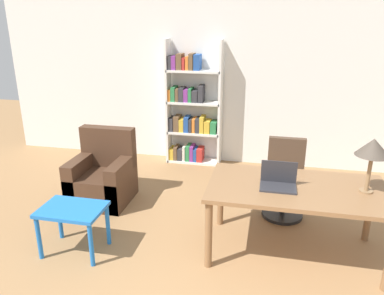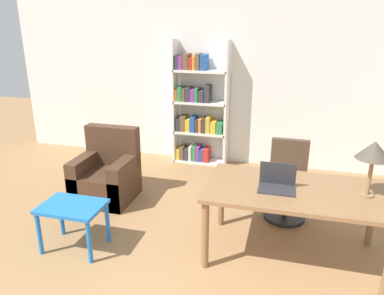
{
  "view_description": "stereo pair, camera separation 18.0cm",
  "coord_description": "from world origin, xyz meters",
  "px_view_note": "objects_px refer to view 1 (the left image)",
  "views": [
    {
      "loc": [
        0.43,
        -1.3,
        2.27
      ],
      "look_at": [
        -0.35,
        2.28,
        0.98
      ],
      "focal_mm": 35.0,
      "sensor_mm": 36.0,
      "label": 1
    },
    {
      "loc": [
        0.61,
        -1.26,
        2.27
      ],
      "look_at": [
        -0.35,
        2.28,
        0.98
      ],
      "focal_mm": 35.0,
      "sensor_mm": 36.0,
      "label": 2
    }
  ],
  "objects_px": {
    "side_table_blue": "(73,215)",
    "armchair": "(103,178)",
    "desk": "(296,195)",
    "laptop": "(278,182)",
    "office_chair": "(285,182)",
    "bookshelf": "(191,111)",
    "table_lamp": "(373,149)"
  },
  "relations": [
    {
      "from": "side_table_blue",
      "to": "bookshelf",
      "type": "height_order",
      "value": "bookshelf"
    },
    {
      "from": "table_lamp",
      "to": "side_table_blue",
      "type": "relative_size",
      "value": 0.83
    },
    {
      "from": "laptop",
      "to": "office_chair",
      "type": "distance_m",
      "value": 0.93
    },
    {
      "from": "side_table_blue",
      "to": "armchair",
      "type": "bearing_deg",
      "value": 100.51
    },
    {
      "from": "laptop",
      "to": "table_lamp",
      "type": "bearing_deg",
      "value": 4.81
    },
    {
      "from": "laptop",
      "to": "bookshelf",
      "type": "relative_size",
      "value": 0.17
    },
    {
      "from": "laptop",
      "to": "side_table_blue",
      "type": "bearing_deg",
      "value": -168.56
    },
    {
      "from": "laptop",
      "to": "armchair",
      "type": "distance_m",
      "value": 2.35
    },
    {
      "from": "table_lamp",
      "to": "side_table_blue",
      "type": "distance_m",
      "value": 2.9
    },
    {
      "from": "desk",
      "to": "bookshelf",
      "type": "height_order",
      "value": "bookshelf"
    },
    {
      "from": "side_table_blue",
      "to": "bookshelf",
      "type": "bearing_deg",
      "value": 77.37
    },
    {
      "from": "bookshelf",
      "to": "table_lamp",
      "type": "bearing_deg",
      "value": -45.91
    },
    {
      "from": "office_chair",
      "to": "bookshelf",
      "type": "distance_m",
      "value": 2.1
    },
    {
      "from": "desk",
      "to": "side_table_blue",
      "type": "relative_size",
      "value": 2.72
    },
    {
      "from": "laptop",
      "to": "office_chair",
      "type": "height_order",
      "value": "laptop"
    },
    {
      "from": "desk",
      "to": "table_lamp",
      "type": "relative_size",
      "value": 3.26
    },
    {
      "from": "laptop",
      "to": "armchair",
      "type": "relative_size",
      "value": 0.37
    },
    {
      "from": "laptop",
      "to": "table_lamp",
      "type": "height_order",
      "value": "table_lamp"
    },
    {
      "from": "office_chair",
      "to": "desk",
      "type": "bearing_deg",
      "value": -84.34
    },
    {
      "from": "table_lamp",
      "to": "desk",
      "type": "bearing_deg",
      "value": -177.66
    },
    {
      "from": "office_chair",
      "to": "bookshelf",
      "type": "relative_size",
      "value": 0.47
    },
    {
      "from": "table_lamp",
      "to": "side_table_blue",
      "type": "bearing_deg",
      "value": -170.45
    },
    {
      "from": "office_chair",
      "to": "armchair",
      "type": "bearing_deg",
      "value": -177.11
    },
    {
      "from": "desk",
      "to": "side_table_blue",
      "type": "xyz_separation_m",
      "value": [
        -2.15,
        -0.44,
        -0.24
      ]
    },
    {
      "from": "desk",
      "to": "laptop",
      "type": "height_order",
      "value": "laptop"
    },
    {
      "from": "armchair",
      "to": "bookshelf",
      "type": "relative_size",
      "value": 0.47
    },
    {
      "from": "desk",
      "to": "bookshelf",
      "type": "bearing_deg",
      "value": 124.37
    },
    {
      "from": "table_lamp",
      "to": "office_chair",
      "type": "relative_size",
      "value": 0.56
    },
    {
      "from": "laptop",
      "to": "table_lamp",
      "type": "relative_size",
      "value": 0.65
    },
    {
      "from": "side_table_blue",
      "to": "table_lamp",
      "type": "bearing_deg",
      "value": 9.55
    },
    {
      "from": "desk",
      "to": "bookshelf",
      "type": "xyz_separation_m",
      "value": [
        -1.54,
        2.26,
        0.21
      ]
    },
    {
      "from": "office_chair",
      "to": "armchair",
      "type": "height_order",
      "value": "office_chair"
    }
  ]
}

